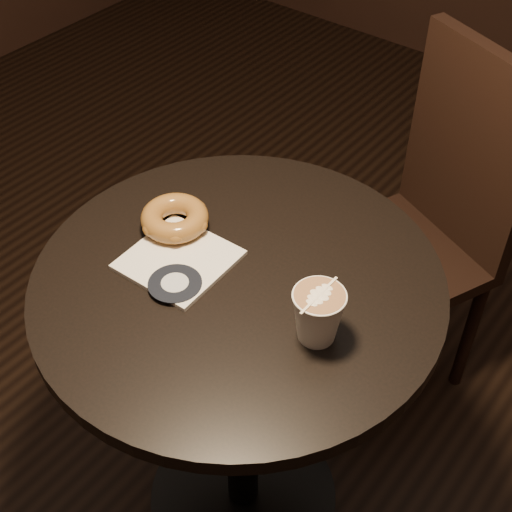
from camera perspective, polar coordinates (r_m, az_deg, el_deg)
name	(u,v)px	position (r m, az deg, el deg)	size (l,w,h in m)	color
cafe_table	(240,352)	(1.35, -1.30, -7.69)	(0.70, 0.70, 0.75)	black
chair	(429,215)	(1.73, 13.68, 3.21)	(0.48, 0.48, 0.92)	black
pastry_bag	(179,260)	(1.23, -6.19, -0.29)	(0.17, 0.17, 0.01)	white
doughnut	(175,218)	(1.27, -6.52, 3.04)	(0.12, 0.12, 0.04)	brown
latte_cup	(318,316)	(1.08, 4.97, -4.79)	(0.08, 0.08, 0.09)	silver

